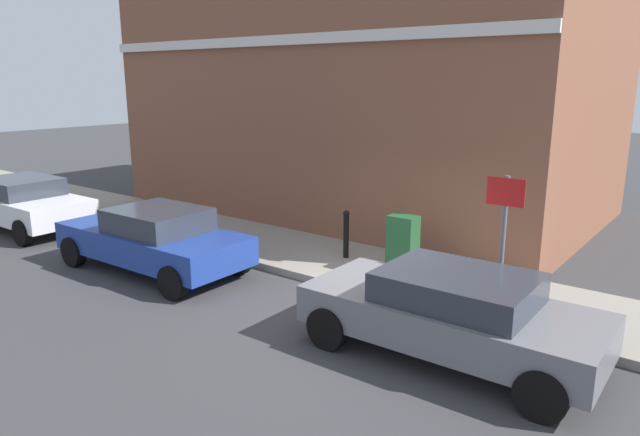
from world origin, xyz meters
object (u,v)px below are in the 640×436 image
at_px(car_blue, 154,238).
at_px(street_sign, 504,225).
at_px(utility_cabinet, 403,246).
at_px(car_grey, 451,312).
at_px(car_white, 22,202).
at_px(bollard_near_cabinet, 346,232).

bearing_deg(car_blue, street_sign, -166.73).
distance_m(car_blue, utility_cabinet, 5.08).
distance_m(car_grey, car_blue, 6.51).
bearing_deg(street_sign, car_white, 97.80).
xyz_separation_m(car_grey, street_sign, (1.52, -0.12, 0.97)).
bearing_deg(bollard_near_cabinet, utility_cabinet, -94.00).
distance_m(utility_cabinet, street_sign, 2.68).
relative_size(car_white, bollard_near_cabinet, 4.18).
relative_size(car_grey, utility_cabinet, 3.65).
distance_m(car_grey, car_white, 12.17).
bearing_deg(car_blue, car_white, -1.76).
bearing_deg(street_sign, car_grey, 175.61).
height_order(car_white, utility_cabinet, car_white).
bearing_deg(utility_cabinet, car_grey, -138.52).
relative_size(car_blue, bollard_near_cabinet, 4.19).
bearing_deg(street_sign, car_blue, 104.60).
height_order(car_blue, street_sign, street_sign).
bearing_deg(car_white, car_grey, -179.95).
xyz_separation_m(utility_cabinet, bollard_near_cabinet, (0.10, 1.43, 0.02)).
xyz_separation_m(car_white, street_sign, (1.68, -12.28, 0.95)).
distance_m(utility_cabinet, bollard_near_cabinet, 1.44).
relative_size(utility_cabinet, bollard_near_cabinet, 1.11).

